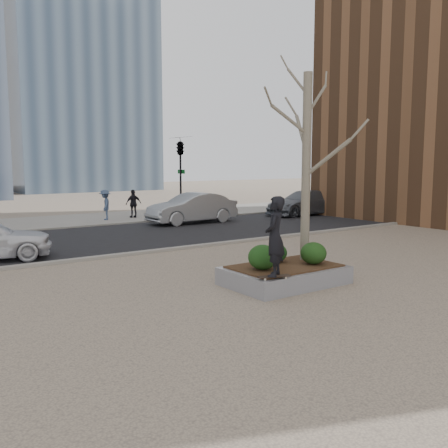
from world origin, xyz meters
TOP-DOWN VIEW (x-y plane):
  - ground at (0.00, 0.00)m, footprint 120.00×120.00m
  - street at (0.00, 10.00)m, footprint 60.00×8.00m
  - far_sidewalk at (0.00, 17.00)m, footprint 60.00×6.00m
  - planter at (1.00, 0.00)m, footprint 3.00×2.00m
  - planter_mulch at (1.00, 0.00)m, footprint 2.70×1.70m
  - sycamore_tree at (2.00, 0.30)m, footprint 2.80×2.80m
  - shrub_left at (0.22, -0.05)m, footprint 0.73×0.73m
  - shrub_middle at (1.12, 0.47)m, footprint 0.59×0.59m
  - shrub_right at (1.73, -0.30)m, footprint 0.68×0.68m
  - skateboard at (-0.10, -0.86)m, footprint 0.80×0.43m
  - skateboarder at (-0.10, -0.86)m, footprint 0.80×0.77m
  - car_silver at (5.81, 12.31)m, footprint 4.67×1.65m
  - car_third at (13.27, 11.79)m, footprint 5.05×2.24m
  - pedestrian_b at (2.69, 16.15)m, footprint 0.98×1.21m
  - pedestrian_c at (4.43, 16.30)m, footprint 0.92×0.38m
  - traffic_light_far at (6.50, 14.60)m, footprint 0.60×2.48m

SIDE VIEW (x-z plane):
  - ground at x=0.00m, z-range 0.00..0.00m
  - street at x=0.00m, z-range 0.00..0.02m
  - far_sidewalk at x=0.00m, z-range 0.00..0.02m
  - planter at x=1.00m, z-range 0.00..0.45m
  - planter_mulch at x=1.00m, z-range 0.45..0.49m
  - skateboard at x=-0.10m, z-range 0.45..0.53m
  - shrub_middle at x=1.12m, z-range 0.49..0.99m
  - car_third at x=13.27m, z-range 0.02..1.46m
  - shrub_right at x=1.73m, z-range 0.49..1.07m
  - car_silver at x=5.81m, z-range 0.02..1.56m
  - shrub_left at x=0.22m, z-range 0.49..1.11m
  - pedestrian_c at x=4.43m, z-range 0.02..1.60m
  - pedestrian_b at x=2.69m, z-range 0.02..1.66m
  - skateboarder at x=-0.10m, z-range 0.52..2.37m
  - traffic_light_far at x=6.50m, z-range 0.00..4.50m
  - sycamore_tree at x=2.00m, z-range 0.49..7.09m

